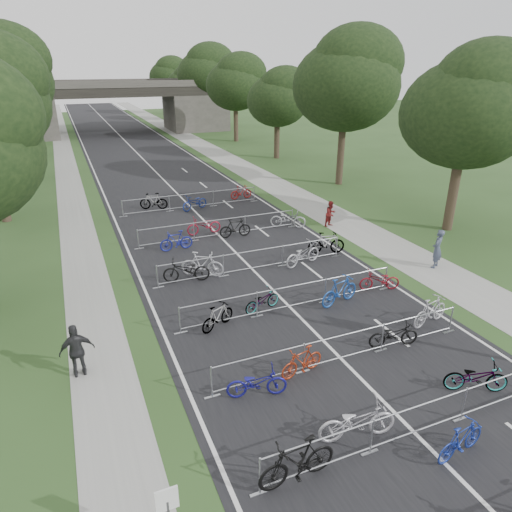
{
  "coord_description": "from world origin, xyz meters",
  "views": [
    {
      "loc": [
        -7.63,
        -3.36,
        9.24
      ],
      "look_at": [
        -0.2,
        14.26,
        1.1
      ],
      "focal_mm": 32.0,
      "sensor_mm": 36.0,
      "label": 1
    }
  ],
  "objects_px": {
    "park_sign": "(168,510)",
    "pedestrian_a": "(437,249)",
    "overpass_bridge": "(115,107)",
    "pedestrian_c": "(77,351)",
    "pedestrian_b": "(331,214)"
  },
  "relations": [
    {
      "from": "park_sign",
      "to": "pedestrian_a",
      "type": "distance_m",
      "value": 17.57
    },
    {
      "from": "overpass_bridge",
      "to": "pedestrian_c",
      "type": "height_order",
      "value": "overpass_bridge"
    },
    {
      "from": "pedestrian_c",
      "to": "pedestrian_b",
      "type": "bearing_deg",
      "value": -152.31
    },
    {
      "from": "overpass_bridge",
      "to": "pedestrian_a",
      "type": "distance_m",
      "value": 53.74
    },
    {
      "from": "park_sign",
      "to": "pedestrian_b",
      "type": "relative_size",
      "value": 1.16
    },
    {
      "from": "overpass_bridge",
      "to": "pedestrian_b",
      "type": "relative_size",
      "value": 19.76
    },
    {
      "from": "overpass_bridge",
      "to": "pedestrian_c",
      "type": "relative_size",
      "value": 17.0
    },
    {
      "from": "park_sign",
      "to": "pedestrian_a",
      "type": "xyz_separation_m",
      "value": [
        15.11,
        8.97,
        -0.3
      ]
    },
    {
      "from": "overpass_bridge",
      "to": "pedestrian_b",
      "type": "xyz_separation_m",
      "value": [
        6.8,
        -45.8,
        -2.75
      ]
    },
    {
      "from": "overpass_bridge",
      "to": "park_sign",
      "type": "bearing_deg",
      "value": -96.26
    },
    {
      "from": "pedestrian_b",
      "to": "pedestrian_c",
      "type": "relative_size",
      "value": 0.86
    },
    {
      "from": "overpass_bridge",
      "to": "pedestrian_b",
      "type": "height_order",
      "value": "overpass_bridge"
    },
    {
      "from": "pedestrian_a",
      "to": "pedestrian_c",
      "type": "bearing_deg",
      "value": -23.69
    },
    {
      "from": "overpass_bridge",
      "to": "park_sign",
      "type": "xyz_separation_m",
      "value": [
        -6.8,
        -62.0,
        -2.27
      ]
    },
    {
      "from": "pedestrian_c",
      "to": "park_sign",
      "type": "bearing_deg",
      "value": 96.82
    }
  ]
}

